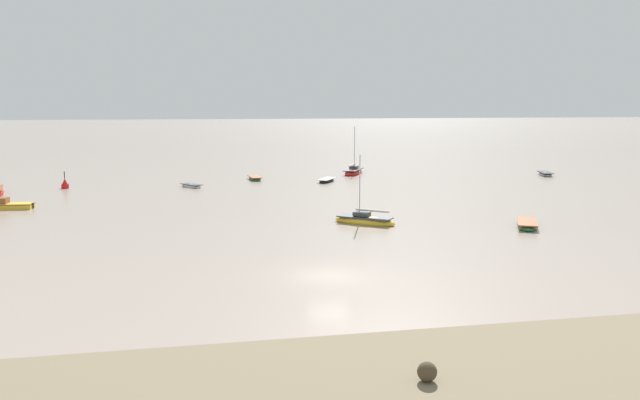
{
  "coord_description": "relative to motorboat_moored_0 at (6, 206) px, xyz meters",
  "views": [
    {
      "loc": [
        -7.85,
        -37.17,
        10.57
      ],
      "look_at": [
        5.15,
        28.9,
        0.26
      ],
      "focal_mm": 35.49,
      "sensor_mm": 36.0,
      "label": 1
    }
  ],
  "objects": [
    {
      "name": "ground_plane",
      "position": [
        26.9,
        -30.8,
        -0.26
      ],
      "size": [
        800.0,
        800.0,
        0.0
      ],
      "primitive_type": "plane",
      "color": "gray"
    },
    {
      "name": "tidal_rock_near",
      "position": [
        27.4,
        -46.55,
        0.26
      ],
      "size": [
        0.76,
        0.76,
        0.76
      ],
      "primitive_type": "sphere",
      "color": "#493A28",
      "rests_on": "mudflat_shore"
    },
    {
      "name": "motorboat_moored_0",
      "position": [
        0.0,
        0.0,
        0.0
      ],
      "size": [
        4.68,
        1.95,
        1.73
      ],
      "rotation": [
        0.0,
        0.0,
        3.06
      ],
      "color": "gold",
      "rests_on": "ground"
    },
    {
      "name": "rowboat_moored_1",
      "position": [
        46.93,
        -18.93,
        -0.06
      ],
      "size": [
        3.62,
        4.96,
        0.75
      ],
      "rotation": [
        0.0,
        0.0,
        4.23
      ],
      "color": "#23602D",
      "rests_on": "ground"
    },
    {
      "name": "rowboat_moored_3",
      "position": [
        36.38,
        15.45,
        -0.08
      ],
      "size": [
        3.42,
        4.29,
        0.66
      ],
      "rotation": [
        0.0,
        0.0,
        1.01
      ],
      "color": "black",
      "rests_on": "ground"
    },
    {
      "name": "rowboat_moored_4",
      "position": [
        27.05,
        19.84,
        -0.08
      ],
      "size": [
        1.89,
        4.41,
        0.68
      ],
      "rotation": [
        0.0,
        0.0,
        1.67
      ],
      "color": "#23602D",
      "rests_on": "ground"
    },
    {
      "name": "sailboat_moored_2",
      "position": [
        42.36,
        24.3,
        0.06
      ],
      "size": [
        4.94,
        6.85,
        7.46
      ],
      "rotation": [
        0.0,
        0.0,
        1.08
      ],
      "color": "red",
      "rests_on": "ground"
    },
    {
      "name": "sailboat_moored_3",
      "position": [
        33.59,
        -14.66,
        0.02
      ],
      "size": [
        5.59,
        4.94,
        6.41
      ],
      "rotation": [
        0.0,
        0.0,
        2.47
      ],
      "color": "gold",
      "rests_on": "ground"
    },
    {
      "name": "rowboat_moored_7",
      "position": [
        18.38,
        13.54,
        -0.11
      ],
      "size": [
        3.09,
        3.52,
        0.56
      ],
      "rotation": [
        0.0,
        0.0,
        2.23
      ],
      "color": "white",
      "rests_on": "ground"
    },
    {
      "name": "rowboat_moored_8",
      "position": [
        69.8,
        16.89,
        -0.07
      ],
      "size": [
        2.72,
        4.71,
        0.7
      ],
      "rotation": [
        0.0,
        0.0,
        4.43
      ],
      "color": "gray",
      "rests_on": "ground"
    },
    {
      "name": "channel_buoy",
      "position": [
        2.79,
        15.46,
        0.2
      ],
      "size": [
        0.9,
        0.9,
        2.3
      ],
      "color": "red",
      "rests_on": "ground"
    }
  ]
}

